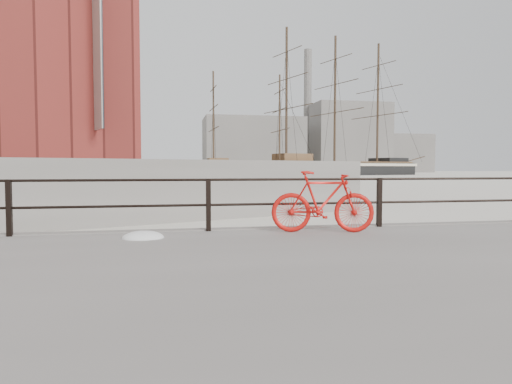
{
  "coord_description": "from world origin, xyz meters",
  "views": [
    {
      "loc": [
        -7.75,
        -8.81,
        1.55
      ],
      "look_at": [
        -5.76,
        1.5,
        1.0
      ],
      "focal_mm": 32.0,
      "sensor_mm": 36.0,
      "label": 1
    }
  ],
  "objects_px": {
    "barque_black": "(334,175)",
    "bicycle": "(323,202)",
    "schooner_mid": "(247,176)",
    "schooner_left": "(57,177)"
  },
  "relations": [
    {
      "from": "barque_black",
      "to": "schooner_left",
      "type": "height_order",
      "value": "barque_black"
    },
    {
      "from": "bicycle",
      "to": "barque_black",
      "type": "xyz_separation_m",
      "value": [
        33.12,
        86.92,
        -0.92
      ]
    },
    {
      "from": "barque_black",
      "to": "schooner_mid",
      "type": "relative_size",
      "value": 1.9
    },
    {
      "from": "schooner_mid",
      "to": "schooner_left",
      "type": "height_order",
      "value": "schooner_mid"
    },
    {
      "from": "schooner_mid",
      "to": "schooner_left",
      "type": "relative_size",
      "value": 1.19
    },
    {
      "from": "bicycle",
      "to": "barque_black",
      "type": "relative_size",
      "value": 0.03
    },
    {
      "from": "barque_black",
      "to": "schooner_mid",
      "type": "distance_m",
      "value": 21.72
    },
    {
      "from": "bicycle",
      "to": "schooner_left",
      "type": "xyz_separation_m",
      "value": [
        -21.45,
        74.97,
        -0.92
      ]
    },
    {
      "from": "barque_black",
      "to": "schooner_mid",
      "type": "height_order",
      "value": "barque_black"
    },
    {
      "from": "barque_black",
      "to": "bicycle",
      "type": "bearing_deg",
      "value": -129.06
    }
  ]
}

